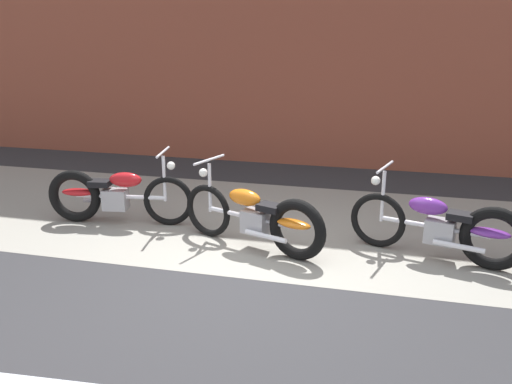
{
  "coord_description": "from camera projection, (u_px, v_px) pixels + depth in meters",
  "views": [
    {
      "loc": [
        1.41,
        -5.07,
        2.63
      ],
      "look_at": [
        -0.03,
        0.73,
        0.75
      ],
      "focal_mm": 38.06,
      "sensor_mm": 36.0,
      "label": 1
    }
  ],
  "objects": [
    {
      "name": "sidewalk_slab",
      "position": [
        276.0,
        222.0,
        7.43
      ],
      "size": [
        36.0,
        3.5,
        0.01
      ],
      "primitive_type": "cube",
      "color": "gray",
      "rests_on": "ground"
    },
    {
      "name": "motorcycle_red",
      "position": [
        110.0,
        195.0,
        7.31
      ],
      "size": [
        2.0,
        0.58,
        1.03
      ],
      "rotation": [
        0.0,
        0.0,
        0.14
      ],
      "color": "black",
      "rests_on": "ground"
    },
    {
      "name": "ground_plane",
      "position": [
        242.0,
        279.0,
        5.81
      ],
      "size": [
        80.0,
        80.0,
        0.0
      ],
      "primitive_type": "plane",
      "color": "#2D2D30"
    },
    {
      "name": "motorcycle_purple",
      "position": [
        447.0,
        228.0,
        6.14
      ],
      "size": [
        1.96,
        0.79,
        1.03
      ],
      "rotation": [
        0.0,
        0.0,
        2.86
      ],
      "color": "black",
      "rests_on": "ground"
    },
    {
      "name": "motorcycle_orange",
      "position": [
        261.0,
        219.0,
        6.43
      ],
      "size": [
        1.92,
        0.89,
        1.03
      ],
      "rotation": [
        0.0,
        0.0,
        2.79
      ],
      "color": "black",
      "rests_on": "ground"
    }
  ]
}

